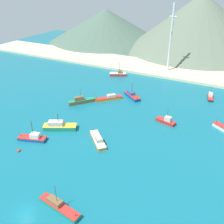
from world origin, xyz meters
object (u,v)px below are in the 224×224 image
at_px(fishing_boat_5, 59,206).
at_px(buoy_1, 19,151).
at_px(radio_tower, 171,39).
at_px(fishing_boat_6, 33,138).
at_px(fishing_boat_12, 118,74).
at_px(fishing_boat_4, 166,121).
at_px(fishing_boat_11, 109,98).
at_px(fishing_boat_3, 59,126).
at_px(fishing_boat_1, 98,140).
at_px(fishing_boat_2, 132,95).
at_px(fishing_boat_0, 82,101).
at_px(fishing_boat_8, 210,97).

xyz_separation_m(fishing_boat_5, buoy_1, (-22.61, 10.54, -0.59)).
xyz_separation_m(fishing_boat_5, radio_tower, (-6.05, 96.06, 16.17)).
distance_m(fishing_boat_6, buoy_1, 6.16).
height_order(buoy_1, radio_tower, radio_tower).
distance_m(fishing_boat_12, buoy_1, 68.84).
distance_m(fishing_boat_5, fishing_boat_12, 83.47).
height_order(fishing_boat_4, fishing_boat_11, fishing_boat_4).
bearing_deg(fishing_boat_3, fishing_boat_11, 82.83).
bearing_deg(fishing_boat_1, fishing_boat_2, 96.92).
height_order(fishing_boat_0, fishing_boat_6, fishing_boat_6).
distance_m(fishing_boat_8, buoy_1, 74.71).
relative_size(fishing_boat_4, radio_tower, 0.21).
height_order(fishing_boat_1, buoy_1, fishing_boat_1).
relative_size(fishing_boat_8, buoy_1, 7.19).
relative_size(fishing_boat_1, fishing_boat_2, 0.99).
relative_size(buoy_1, radio_tower, 0.03).
distance_m(fishing_boat_3, fishing_boat_12, 54.34).
bearing_deg(fishing_boat_4, fishing_boat_2, 144.09).
bearing_deg(radio_tower, fishing_boat_8, -43.15).
height_order(fishing_boat_5, buoy_1, fishing_boat_5).
height_order(fishing_boat_3, fishing_boat_8, fishing_boat_3).
xyz_separation_m(fishing_boat_2, fishing_boat_3, (-10.67, -33.30, 0.17)).
distance_m(fishing_boat_1, buoy_1, 22.49).
distance_m(fishing_boat_1, fishing_boat_5, 25.47).
relative_size(fishing_boat_2, fishing_boat_8, 1.30).
bearing_deg(fishing_boat_5, fishing_boat_8, 75.35).
xyz_separation_m(fishing_boat_2, fishing_boat_11, (-7.26, -6.19, -0.20)).
height_order(fishing_boat_6, fishing_boat_8, fishing_boat_6).
height_order(fishing_boat_6, radio_tower, radio_tower).
bearing_deg(fishing_boat_11, fishing_boat_6, -100.09).
xyz_separation_m(fishing_boat_3, fishing_boat_4, (29.23, 19.86, -0.20)).
bearing_deg(fishing_boat_11, fishing_boat_2, 40.45).
distance_m(fishing_boat_12, radio_tower, 30.62).
xyz_separation_m(fishing_boat_1, fishing_boat_12, (-20.75, 54.39, 0.19)).
xyz_separation_m(fishing_boat_0, radio_tower, (18.36, 51.40, 15.92)).
xyz_separation_m(fishing_boat_4, fishing_boat_11, (-25.82, 7.25, -0.17)).
relative_size(fishing_boat_4, fishing_boat_12, 0.82).
xyz_separation_m(fishing_boat_3, buoy_1, (-2.55, -14.75, -0.93)).
bearing_deg(fishing_boat_8, fishing_boat_4, -109.67).
xyz_separation_m(fishing_boat_5, fishing_boat_6, (-23.01, 16.66, 0.07)).
bearing_deg(fishing_boat_0, fishing_boat_5, -61.34).
height_order(fishing_boat_2, fishing_boat_6, fishing_boat_6).
bearing_deg(fishing_boat_8, fishing_boat_5, -104.65).
bearing_deg(fishing_boat_2, fishing_boat_4, -35.91).
xyz_separation_m(fishing_boat_2, radio_tower, (3.35, 37.47, 16.01)).
xyz_separation_m(fishing_boat_4, fishing_boat_8, (9.81, 27.45, -0.11)).
height_order(fishing_boat_1, fishing_boat_11, fishing_boat_1).
bearing_deg(fishing_boat_2, fishing_boat_6, -107.99).
xyz_separation_m(fishing_boat_2, fishing_boat_12, (-16.66, 20.71, 0.00)).
xyz_separation_m(fishing_boat_1, fishing_boat_3, (-14.76, 0.38, 0.36)).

